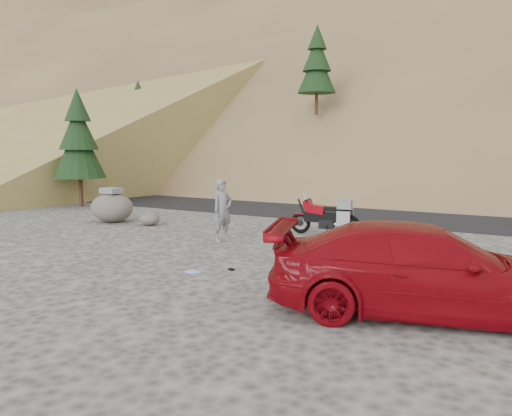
{
  "coord_description": "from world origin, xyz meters",
  "views": [
    {
      "loc": [
        6.13,
        -10.59,
        2.65
      ],
      "look_at": [
        -0.21,
        0.77,
        1.0
      ],
      "focal_mm": 35.0,
      "sensor_mm": 36.0,
      "label": 1
    }
  ],
  "objects_px": {
    "man": "(223,241)",
    "boulder": "(112,207)",
    "red_car": "(423,314)",
    "motorcycle": "(328,217)"
  },
  "relations": [
    {
      "from": "boulder",
      "to": "red_car",
      "type": "bearing_deg",
      "value": -21.91
    },
    {
      "from": "motorcycle",
      "to": "red_car",
      "type": "height_order",
      "value": "motorcycle"
    },
    {
      "from": "man",
      "to": "red_car",
      "type": "xyz_separation_m",
      "value": [
        6.03,
        -3.48,
        0.0
      ]
    },
    {
      "from": "man",
      "to": "motorcycle",
      "type": "bearing_deg",
      "value": -26.57
    },
    {
      "from": "motorcycle",
      "to": "man",
      "type": "bearing_deg",
      "value": -141.25
    },
    {
      "from": "boulder",
      "to": "man",
      "type": "bearing_deg",
      "value": -11.35
    },
    {
      "from": "man",
      "to": "boulder",
      "type": "distance_m",
      "value": 5.35
    },
    {
      "from": "red_car",
      "to": "man",
      "type": "bearing_deg",
      "value": 43.11
    },
    {
      "from": "man",
      "to": "red_car",
      "type": "relative_size",
      "value": 0.35
    },
    {
      "from": "red_car",
      "to": "boulder",
      "type": "height_order",
      "value": "boulder"
    }
  ]
}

